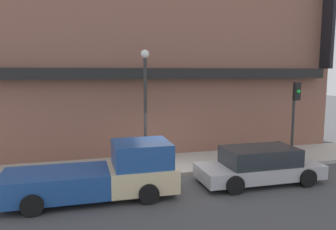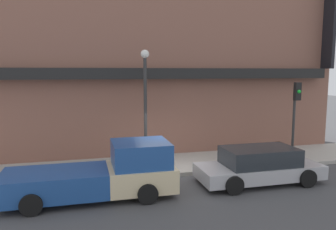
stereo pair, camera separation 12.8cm
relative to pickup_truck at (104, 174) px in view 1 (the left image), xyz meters
name	(u,v)px [view 1 (the left image)]	position (x,y,z in m)	size (l,w,h in m)	color
ground_plane	(170,178)	(2.71, 1.40, -0.80)	(80.00, 80.00, 0.00)	#424244
sidewalk	(161,165)	(2.71, 2.97, -0.71)	(36.00, 3.13, 0.17)	#ADA89E
building	(147,65)	(2.73, 6.01, 3.78)	(19.80, 3.80, 11.40)	brown
pickup_truck	(104,174)	(0.00, 0.00, 0.00)	(5.61, 2.13, 1.84)	beige
parked_car	(259,165)	(5.84, 0.00, -0.13)	(4.72, 2.03, 1.36)	#ADADB2
fire_hydrant	(226,157)	(5.48, 2.14, -0.31)	(0.21, 0.21, 0.64)	red
street_lamp	(145,93)	(1.98, 2.79, 2.51)	(0.36, 0.36, 4.96)	#2D2D2D
traffic_light	(295,107)	(8.68, 1.90, 1.83)	(0.28, 0.42, 3.58)	#2D2D2D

